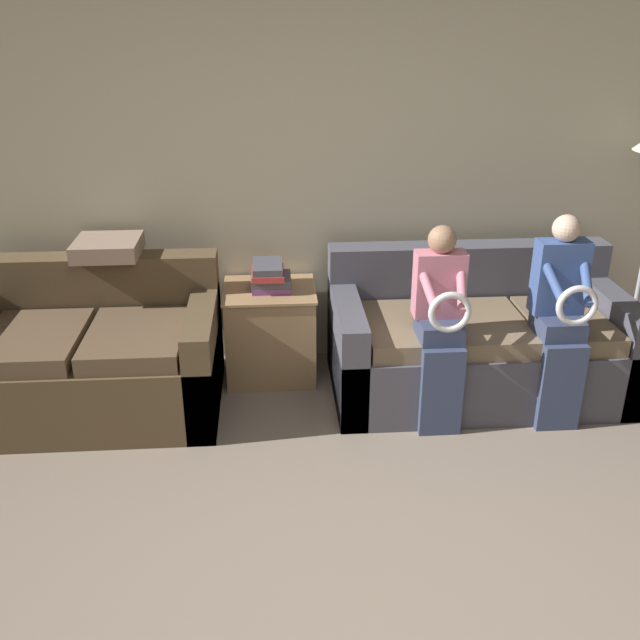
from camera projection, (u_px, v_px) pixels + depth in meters
The scene contains 8 objects.
wall_back at pixel (328, 172), 4.55m from camera, with size 7.30×0.06×2.55m.
couch_main at pixel (476, 343), 4.47m from camera, with size 1.81×0.95×0.85m.
couch_side at pixel (94, 359), 4.26m from camera, with size 1.47×0.95×0.85m.
child_left_seated at pixel (440, 321), 3.96m from camera, with size 0.28×0.37×1.16m.
child_right_seated at pixel (561, 314), 4.00m from camera, with size 0.29×0.37×1.21m.
side_shelf at pixel (270, 331), 4.63m from camera, with size 0.58×0.52×0.60m.
book_stack at pixel (270, 276), 4.47m from camera, with size 0.25×0.29×0.17m.
throw_pillow at pixel (108, 247), 4.34m from camera, with size 0.39×0.39×0.10m.
Camera 1 is at (-0.38, -1.87, 2.24)m, focal length 40.00 mm.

